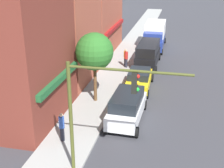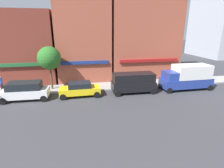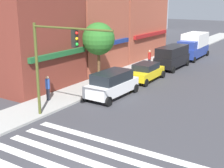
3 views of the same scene
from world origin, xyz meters
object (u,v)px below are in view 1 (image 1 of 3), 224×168
Objects in this scene: pedestrian_red_jacket at (126,58)px; pedestrian_orange_vest at (125,57)px; traffic_signal at (98,101)px; pedestrian_blue_shirt at (62,127)px; street_tree at (95,52)px; box_truck_blue at (155,35)px; suv_white at (127,107)px; van_black at (148,53)px; sedan_yellow at (139,79)px.

pedestrian_red_jacket is 0.29m from pedestrian_orange_vest.
traffic_signal is 4.73m from pedestrian_blue_shirt.
box_truck_blue is at bearing -9.72° from street_tree.
suv_white is 2.68× the size of pedestrian_orange_vest.
van_black is 10.25m from street_tree.
traffic_signal is at bearing 176.97° from sedan_yellow.
box_truck_blue is at bearing 0.93° from van_black.
pedestrian_red_jacket is 1.00× the size of pedestrian_orange_vest.
pedestrian_orange_vest is (4.99, 2.07, 0.23)m from sedan_yellow.
pedestrian_blue_shirt is (-3.48, 3.18, 0.04)m from suv_white.
van_black is at bearing -42.90° from pedestrian_blue_shirt.
van_black is at bearing -1.36° from sedan_yellow.
traffic_signal is 1.15× the size of van_black.
street_tree is at bearing -34.92° from pedestrian_blue_shirt.
traffic_signal reaches higher than van_black.
street_tree is at bearing 164.52° from van_black.
suv_white is at bearing -73.59° from pedestrian_blue_shirt.
traffic_signal is at bearing 178.58° from box_truck_blue.
suv_white reaches higher than sedan_yellow.
box_truck_blue reaches higher than pedestrian_orange_vest.
van_black is 2.42m from pedestrian_red_jacket.
traffic_signal is 6.54m from suv_white.
suv_white is at bearing -175.56° from pedestrian_red_jacket.
street_tree is at bearing 51.90° from suv_white.
van_black is at bearing 179.36° from box_truck_blue.
sedan_yellow is 5.40m from pedestrian_orange_vest.
van_black is 0.81× the size of box_truck_blue.
sedan_yellow is 0.88× the size of van_black.
pedestrian_orange_vest is (16.44, 1.74, -2.98)m from traffic_signal.
box_truck_blue reaches higher than pedestrian_red_jacket.
pedestrian_red_jacket is 1.00× the size of pedestrian_blue_shirt.
sedan_yellow is at bearing -1.67° from traffic_signal.
box_truck_blue is 22.38m from pedestrian_blue_shirt.
pedestrian_orange_vest is at bearing 120.62° from van_black.
suv_white is 18.68m from box_truck_blue.
sedan_yellow is at bearing 1.53° from suv_white.
street_tree is (8.11, 2.47, -0.13)m from traffic_signal.
suv_white is 2.68× the size of pedestrian_red_jacket.
street_tree is at bearing -178.79° from pedestrian_orange_vest.
suv_white is 2.68× the size of pedestrian_blue_shirt.
pedestrian_orange_vest is (-1.18, 2.07, -0.21)m from van_black.
pedestrian_red_jacket and pedestrian_blue_shirt have the same top height.
van_black is at bearing -16.42° from street_tree.
sedan_yellow is at bearing -50.35° from pedestrian_blue_shirt.
pedestrian_red_jacket is 0.34× the size of street_tree.
traffic_signal is 8.48m from street_tree.
sedan_yellow is 5.12m from pedestrian_red_jacket.
pedestrian_blue_shirt is (-13.87, 1.24, 0.00)m from pedestrian_red_jacket.
box_truck_blue is at bearing -1.36° from sedan_yellow.
street_tree reaches higher than pedestrian_orange_vest.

